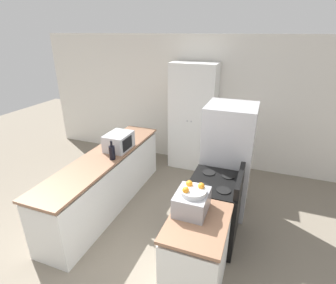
{
  "coord_description": "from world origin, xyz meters",
  "views": [
    {
      "loc": [
        1.32,
        -1.56,
        2.64
      ],
      "look_at": [
        0.0,
        1.95,
        1.05
      ],
      "focal_mm": 28.0,
      "sensor_mm": 36.0,
      "label": 1
    }
  ],
  "objects_px": {
    "refrigerator": "(227,159)",
    "microwave": "(119,141)",
    "fruit_bowl": "(193,190)",
    "pantry_cabinet": "(193,117)",
    "wine_bottle": "(112,152)",
    "stove": "(213,210)",
    "toaster_oven": "(192,202)"
  },
  "relations": [
    {
      "from": "stove",
      "to": "refrigerator",
      "type": "xyz_separation_m",
      "value": [
        0.03,
        0.76,
        0.39
      ]
    },
    {
      "from": "pantry_cabinet",
      "to": "fruit_bowl",
      "type": "xyz_separation_m",
      "value": [
        0.74,
        -2.63,
        0.09
      ]
    },
    {
      "from": "pantry_cabinet",
      "to": "stove",
      "type": "bearing_deg",
      "value": -66.4
    },
    {
      "from": "refrigerator",
      "to": "wine_bottle",
      "type": "xyz_separation_m",
      "value": [
        -1.58,
        -0.68,
        0.16
      ]
    },
    {
      "from": "stove",
      "to": "fruit_bowl",
      "type": "distance_m",
      "value": 0.97
    },
    {
      "from": "refrigerator",
      "to": "fruit_bowl",
      "type": "height_order",
      "value": "refrigerator"
    },
    {
      "from": "pantry_cabinet",
      "to": "stove",
      "type": "relative_size",
      "value": 2.01
    },
    {
      "from": "pantry_cabinet",
      "to": "stove",
      "type": "height_order",
      "value": "pantry_cabinet"
    },
    {
      "from": "stove",
      "to": "microwave",
      "type": "relative_size",
      "value": 2.32
    },
    {
      "from": "microwave",
      "to": "toaster_oven",
      "type": "height_order",
      "value": "microwave"
    },
    {
      "from": "pantry_cabinet",
      "to": "fruit_bowl",
      "type": "relative_size",
      "value": 7.83
    },
    {
      "from": "refrigerator",
      "to": "microwave",
      "type": "distance_m",
      "value": 1.71
    },
    {
      "from": "refrigerator",
      "to": "fruit_bowl",
      "type": "bearing_deg",
      "value": -95.88
    },
    {
      "from": "stove",
      "to": "toaster_oven",
      "type": "height_order",
      "value": "toaster_oven"
    },
    {
      "from": "stove",
      "to": "fruit_bowl",
      "type": "bearing_deg",
      "value": -100.07
    },
    {
      "from": "stove",
      "to": "wine_bottle",
      "type": "bearing_deg",
      "value": 176.89
    },
    {
      "from": "pantry_cabinet",
      "to": "wine_bottle",
      "type": "bearing_deg",
      "value": -110.3
    },
    {
      "from": "stove",
      "to": "refrigerator",
      "type": "relative_size",
      "value": 0.62
    },
    {
      "from": "stove",
      "to": "microwave",
      "type": "height_order",
      "value": "microwave"
    },
    {
      "from": "wine_bottle",
      "to": "microwave",
      "type": "bearing_deg",
      "value": 104.66
    },
    {
      "from": "refrigerator",
      "to": "microwave",
      "type": "relative_size",
      "value": 3.74
    },
    {
      "from": "stove",
      "to": "toaster_oven",
      "type": "distance_m",
      "value": 0.88
    },
    {
      "from": "stove",
      "to": "microwave",
      "type": "distance_m",
      "value": 1.8
    },
    {
      "from": "stove",
      "to": "wine_bottle",
      "type": "xyz_separation_m",
      "value": [
        -1.55,
        0.08,
        0.55
      ]
    },
    {
      "from": "fruit_bowl",
      "to": "toaster_oven",
      "type": "bearing_deg",
      "value": -169.19
    },
    {
      "from": "refrigerator",
      "to": "microwave",
      "type": "bearing_deg",
      "value": -169.0
    },
    {
      "from": "pantry_cabinet",
      "to": "wine_bottle",
      "type": "distance_m",
      "value": 2.01
    },
    {
      "from": "stove",
      "to": "pantry_cabinet",
      "type": "bearing_deg",
      "value": 113.6
    },
    {
      "from": "fruit_bowl",
      "to": "refrigerator",
      "type": "bearing_deg",
      "value": 84.12
    },
    {
      "from": "stove",
      "to": "toaster_oven",
      "type": "relative_size",
      "value": 2.71
    },
    {
      "from": "pantry_cabinet",
      "to": "toaster_oven",
      "type": "bearing_deg",
      "value": -74.52
    },
    {
      "from": "pantry_cabinet",
      "to": "fruit_bowl",
      "type": "distance_m",
      "value": 2.74
    }
  ]
}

